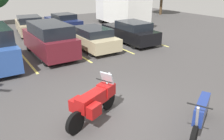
# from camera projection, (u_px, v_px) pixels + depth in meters

# --- Properties ---
(ground) EXTENTS (44.00, 44.00, 0.10)m
(ground) POSITION_uv_depth(u_px,v_px,m) (110.00, 113.00, 7.49)
(ground) COLOR #423F3F
(motorcycle_touring) EXTENTS (2.12, 1.22, 1.35)m
(motorcycle_touring) POSITION_uv_depth(u_px,v_px,m) (94.00, 101.00, 6.86)
(motorcycle_touring) COLOR black
(motorcycle_touring) RESTS_ON ground
(motorcycle_second) EXTENTS (2.11, 1.19, 1.27)m
(motorcycle_second) POSITION_uv_depth(u_px,v_px,m) (201.00, 114.00, 6.30)
(motorcycle_second) COLOR black
(motorcycle_second) RESTS_ON ground
(parking_stripes) EXTENTS (17.19, 5.08, 0.01)m
(parking_stripes) POSITION_uv_depth(u_px,v_px,m) (25.00, 59.00, 12.45)
(parking_stripes) COLOR #EAE066
(parking_stripes) RESTS_ON ground
(car_maroon) EXTENTS (1.91, 4.67, 1.90)m
(car_maroon) POSITION_uv_depth(u_px,v_px,m) (49.00, 39.00, 12.73)
(car_maroon) COLOR maroon
(car_maroon) RESTS_ON ground
(car_champagne) EXTENTS (1.80, 4.63, 1.38)m
(car_champagne) POSITION_uv_depth(u_px,v_px,m) (91.00, 38.00, 14.23)
(car_champagne) COLOR #C1B289
(car_champagne) RESTS_ON ground
(car_black) EXTENTS (1.83, 4.70, 1.49)m
(car_black) POSITION_uv_depth(u_px,v_px,m) (130.00, 32.00, 15.64)
(car_black) COLOR black
(car_black) RESTS_ON ground
(car_far_tan) EXTENTS (2.22, 4.57, 1.46)m
(car_far_tan) POSITION_uv_depth(u_px,v_px,m) (29.00, 25.00, 18.08)
(car_far_tan) COLOR tan
(car_far_tan) RESTS_ON ground
(car_far_navy) EXTENTS (2.00, 4.31, 1.44)m
(car_far_navy) POSITION_uv_depth(u_px,v_px,m) (63.00, 22.00, 19.49)
(car_far_navy) COLOR navy
(car_far_navy) RESTS_ON ground
(box_truck) EXTENTS (2.76, 6.15, 2.85)m
(box_truck) POSITION_uv_depth(u_px,v_px,m) (122.00, 9.00, 21.16)
(box_truck) COLOR silver
(box_truck) RESTS_ON ground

